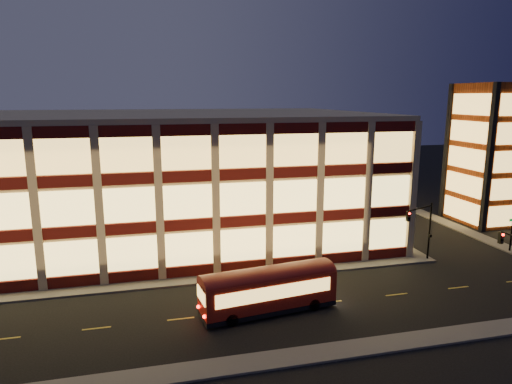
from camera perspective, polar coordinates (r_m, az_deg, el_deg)
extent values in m
plane|color=black|center=(41.45, -7.26, -11.45)|extent=(200.00, 200.00, 0.00)
cube|color=#514F4C|center=(42.16, -11.55, -11.08)|extent=(54.00, 2.00, 0.15)
cube|color=#514F4C|center=(63.30, 12.01, -3.30)|extent=(2.00, 30.00, 0.15)
cube|color=#514F4C|center=(68.72, 20.31, -2.59)|extent=(2.00, 30.00, 0.15)
cube|color=#514F4C|center=(29.99, -4.16, -20.99)|extent=(100.00, 2.00, 0.15)
cube|color=tan|center=(55.69, -12.56, 1.92)|extent=(50.00, 30.00, 14.00)
cube|color=tan|center=(54.94, -12.90, 9.39)|extent=(50.40, 30.40, 0.50)
cube|color=#470C0A|center=(42.76, -11.63, -9.91)|extent=(50.10, 0.25, 1.00)
cube|color=#F9D168|center=(42.05, -11.75, -7.24)|extent=(49.00, 0.20, 3.00)
cube|color=#470C0A|center=(62.79, 11.31, -2.85)|extent=(0.25, 30.10, 1.00)
cube|color=#F9D168|center=(62.29, 11.37, -0.98)|extent=(0.20, 29.00, 3.00)
cube|color=#470C0A|center=(41.35, -11.88, -4.24)|extent=(50.10, 0.25, 1.00)
cube|color=#F9D168|center=(40.85, -12.01, -1.40)|extent=(49.00, 0.20, 3.00)
cube|color=#470C0A|center=(61.83, 11.47, 1.10)|extent=(0.25, 30.10, 1.00)
cube|color=#F9D168|center=(61.48, 11.54, 3.02)|extent=(0.20, 29.00, 3.00)
cube|color=#470C0A|center=(40.37, -12.15, 1.78)|extent=(50.10, 0.25, 1.00)
cube|color=#F9D168|center=(40.09, -12.28, 4.74)|extent=(49.00, 0.20, 3.00)
cube|color=#470C0A|center=(61.19, 11.64, 5.15)|extent=(0.25, 30.10, 1.00)
cube|color=#F9D168|center=(60.98, 11.71, 7.11)|extent=(0.20, 29.00, 3.00)
cube|color=#8C3814|center=(66.94, 27.53, 4.22)|extent=(8.00, 8.00, 18.00)
cube|color=black|center=(61.33, 27.14, 3.68)|extent=(0.60, 0.60, 18.00)
cube|color=black|center=(67.53, 22.74, 4.70)|extent=(0.60, 0.60, 18.00)
cube|color=black|center=(72.55, 27.85, 4.68)|extent=(0.60, 0.60, 18.00)
cube|color=#EFB753|center=(65.17, 29.26, -2.58)|extent=(6.60, 0.16, 2.60)
cube|color=#EFB753|center=(65.54, 24.24, -2.03)|extent=(0.16, 6.60, 2.60)
cube|color=#EFB753|center=(64.87, 24.49, 0.89)|extent=(0.16, 6.60, 2.60)
cube|color=#EFB753|center=(64.38, 24.75, 3.86)|extent=(0.16, 6.60, 2.60)
cube|color=#EFB753|center=(64.06, 25.01, 6.87)|extent=(0.16, 6.60, 2.60)
cube|color=#EFB753|center=(63.92, 25.28, 9.90)|extent=(0.16, 6.60, 2.60)
cylinder|color=black|center=(49.31, 20.86, -4.63)|extent=(0.18, 0.18, 6.00)
cylinder|color=black|center=(47.08, 19.85, -1.92)|extent=(3.56, 1.63, 0.14)
cube|color=black|center=(45.65, 18.49, -2.89)|extent=(0.32, 0.32, 0.95)
sphere|color=#FF0C05|center=(45.43, 18.63, -2.57)|extent=(0.20, 0.20, 0.20)
cube|color=black|center=(49.27, 20.95, -5.14)|extent=(0.25, 0.18, 0.28)
cube|color=black|center=(41.77, 28.29, -5.05)|extent=(0.32, 0.32, 0.95)
sphere|color=#FF0C05|center=(41.57, 28.49, -4.72)|extent=(0.20, 0.20, 0.20)
cube|color=maroon|center=(35.81, 1.54, -12.10)|extent=(10.80, 4.05, 2.42)
cube|color=black|center=(36.41, 1.52, -14.15)|extent=(10.80, 4.05, 0.37)
cylinder|color=black|center=(34.32, -3.07, -15.67)|extent=(0.98, 0.44, 0.95)
cylinder|color=black|center=(36.29, -4.27, -14.08)|extent=(0.98, 0.44, 0.95)
cylinder|color=black|center=(36.77, 7.24, -13.79)|extent=(0.98, 0.44, 0.95)
cylinder|color=black|center=(38.62, 5.55, -12.44)|extent=(0.98, 0.44, 0.95)
cube|color=#EFB753|center=(34.55, 2.44, -12.46)|extent=(9.19, 1.32, 1.05)
cube|color=#EFB753|center=(36.82, 0.70, -10.87)|extent=(9.19, 1.32, 1.05)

